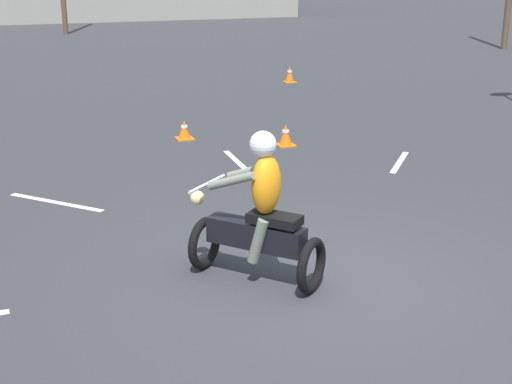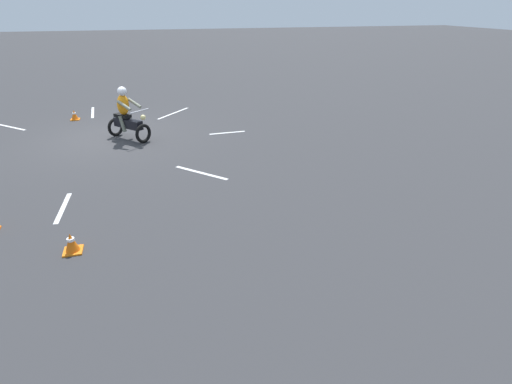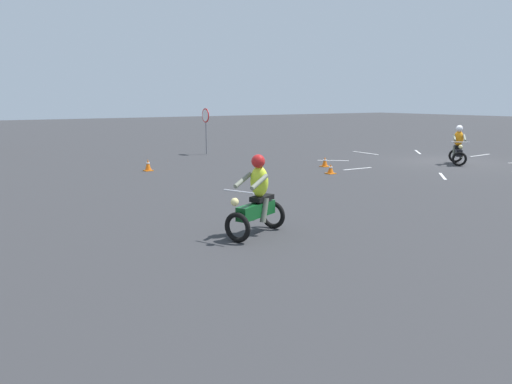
# 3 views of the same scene
# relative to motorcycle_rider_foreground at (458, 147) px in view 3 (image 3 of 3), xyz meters

# --- Properties ---
(ground_plane) EXTENTS (120.00, 120.00, 0.00)m
(ground_plane) POSITION_rel_motorcycle_rider_foreground_xyz_m (0.58, -0.29, -0.73)
(ground_plane) COLOR #333335
(motorcycle_rider_foreground) EXTENTS (1.38, 1.45, 1.66)m
(motorcycle_rider_foreground) POSITION_rel_motorcycle_rider_foreground_xyz_m (0.00, 0.00, 0.00)
(motorcycle_rider_foreground) COLOR black
(motorcycle_rider_foreground) RESTS_ON ground
(motorcycle_rider_background) EXTENTS (1.11, 1.54, 1.66)m
(motorcycle_rider_background) POSITION_rel_motorcycle_rider_foreground_xyz_m (-4.75, 13.43, 0.00)
(motorcycle_rider_background) COLOR black
(motorcycle_rider_background) RESTS_ON ground
(stop_sign) EXTENTS (0.70, 0.08, 2.30)m
(stop_sign) POSITION_rel_motorcycle_rider_foreground_xyz_m (9.35, 7.22, 0.91)
(stop_sign) COLOR slate
(stop_sign) RESTS_ON ground
(traffic_cone_near_left) EXTENTS (0.32, 0.32, 0.36)m
(traffic_cone_near_left) POSITION_rel_motorcycle_rider_foreground_xyz_m (2.00, -2.98, -0.55)
(traffic_cone_near_left) COLOR orange
(traffic_cone_near_left) RESTS_ON ground
(traffic_cone_near_right) EXTENTS (0.32, 0.32, 0.41)m
(traffic_cone_near_right) POSITION_rel_motorcycle_rider_foreground_xyz_m (2.50, 5.30, -0.53)
(traffic_cone_near_right) COLOR orange
(traffic_cone_near_right) RESTS_ON ground
(traffic_cone_mid_center) EXTENTS (0.32, 0.32, 0.37)m
(traffic_cone_mid_center) POSITION_rel_motorcycle_rider_foreground_xyz_m (0.86, 6.43, -0.55)
(traffic_cone_mid_center) COLOR orange
(traffic_cone_mid_center) RESTS_ON ground
(traffic_cone_mid_left) EXTENTS (0.32, 0.32, 0.46)m
(traffic_cone_mid_left) POSITION_rel_motorcycle_rider_foreground_xyz_m (5.34, 11.87, -0.50)
(traffic_cone_mid_left) COLOR orange
(traffic_cone_mid_left) RESTS_ON ground
(lane_stripe_e) EXTENTS (1.90, 0.23, 0.01)m
(lane_stripe_e) POSITION_rel_motorcycle_rider_foreground_xyz_m (5.41, -0.00, -0.72)
(lane_stripe_e) COLOR silver
(lane_stripe_e) RESTS_ON ground
(lane_stripe_ne) EXTENTS (0.99, 1.14, 0.01)m
(lane_stripe_ne) POSITION_rel_motorcycle_rider_foreground_xyz_m (3.90, 3.58, -0.72)
(lane_stripe_ne) COLOR silver
(lane_stripe_ne) RESTS_ON ground
(lane_stripe_n) EXTENTS (0.16, 1.45, 0.01)m
(lane_stripe_n) POSITION_rel_motorcycle_rider_foreground_xyz_m (1.31, 4.59, -0.72)
(lane_stripe_n) COLOR silver
(lane_stripe_n) RESTS_ON ground
(lane_stripe_nw) EXTENTS (1.21, 1.28, 0.01)m
(lane_stripe_nw) POSITION_rel_motorcycle_rider_foreground_xyz_m (-1.82, 3.43, -0.72)
(lane_stripe_nw) COLOR silver
(lane_stripe_nw) RESTS_ON ground
(lane_stripe_s) EXTENTS (0.25, 1.83, 0.01)m
(lane_stripe_s) POSITION_rel_motorcycle_rider_foreground_xyz_m (1.48, -3.99, -0.72)
(lane_stripe_s) COLOR silver
(lane_stripe_s) RESTS_ON ground
(lane_stripe_se) EXTENTS (1.53, 1.47, 0.01)m
(lane_stripe_se) POSITION_rel_motorcycle_rider_foreground_xyz_m (4.23, -2.67, -0.72)
(lane_stripe_se) COLOR silver
(lane_stripe_se) RESTS_ON ground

